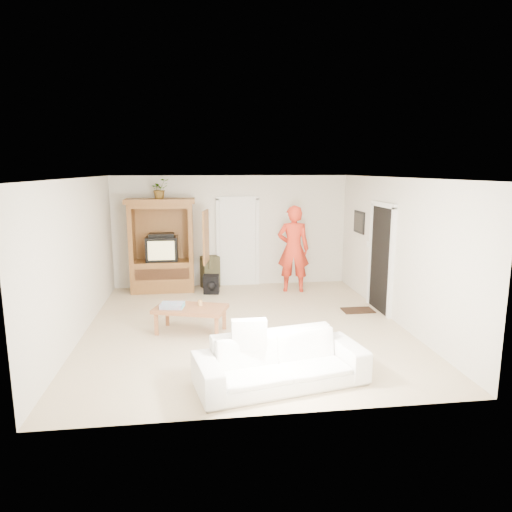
{
  "coord_description": "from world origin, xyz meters",
  "views": [
    {
      "loc": [
        -0.8,
        -7.68,
        2.74
      ],
      "look_at": [
        0.28,
        0.6,
        1.15
      ],
      "focal_mm": 32.0,
      "sensor_mm": 36.0,
      "label": 1
    }
  ],
  "objects_px": {
    "man": "(293,249)",
    "armoire": "(163,252)",
    "sofa": "(281,361)",
    "coffee_table": "(191,310)"
  },
  "relations": [
    {
      "from": "man",
      "to": "armoire",
      "type": "bearing_deg",
      "value": 2.38
    },
    {
      "from": "man",
      "to": "sofa",
      "type": "distance_m",
      "value": 4.68
    },
    {
      "from": "man",
      "to": "coffee_table",
      "type": "relative_size",
      "value": 1.47
    },
    {
      "from": "armoire",
      "to": "coffee_table",
      "type": "height_order",
      "value": "armoire"
    },
    {
      "from": "armoire",
      "to": "man",
      "type": "relative_size",
      "value": 1.07
    },
    {
      "from": "armoire",
      "to": "coffee_table",
      "type": "distance_m",
      "value": 2.95
    },
    {
      "from": "man",
      "to": "sofa",
      "type": "xyz_separation_m",
      "value": [
        -1.11,
        -4.5,
        -0.66
      ]
    },
    {
      "from": "armoire",
      "to": "sofa",
      "type": "distance_m",
      "value": 5.28
    },
    {
      "from": "armoire",
      "to": "coffee_table",
      "type": "xyz_separation_m",
      "value": [
        0.63,
        -2.83,
        -0.52
      ]
    },
    {
      "from": "armoire",
      "to": "sofa",
      "type": "xyz_separation_m",
      "value": [
        1.8,
        -4.93,
        -0.59
      ]
    }
  ]
}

